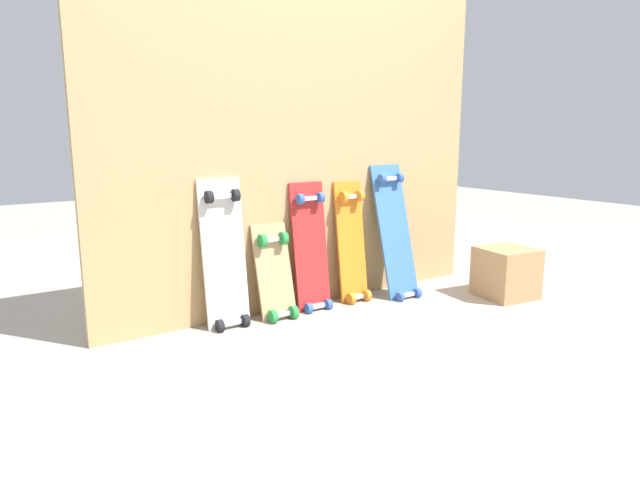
# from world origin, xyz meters

# --- Properties ---
(ground_plane) EXTENTS (12.00, 12.00, 0.00)m
(ground_plane) POSITION_xyz_m (0.00, 0.00, 0.00)
(ground_plane) COLOR #A89E8E
(plywood_wall_panel) EXTENTS (2.42, 0.04, 1.87)m
(plywood_wall_panel) POSITION_xyz_m (0.00, 0.07, 0.93)
(plywood_wall_panel) COLOR tan
(plywood_wall_panel) RESTS_ON ground
(skateboard_white) EXTENTS (0.23, 0.17, 0.82)m
(skateboard_white) POSITION_xyz_m (-0.54, -0.01, 0.35)
(skateboard_white) COLOR silver
(skateboard_white) RESTS_ON ground
(skateboard_natural) EXTENTS (0.21, 0.20, 0.57)m
(skateboard_natural) POSITION_xyz_m (-0.27, -0.04, 0.22)
(skateboard_natural) COLOR tan
(skateboard_natural) RESTS_ON ground
(skateboard_red) EXTENTS (0.21, 0.17, 0.78)m
(skateboard_red) POSITION_xyz_m (-0.02, -0.02, 0.32)
(skateboard_red) COLOR #B22626
(skateboard_red) RESTS_ON ground
(skateboard_orange) EXTENTS (0.19, 0.17, 0.76)m
(skateboard_orange) POSITION_xyz_m (0.26, -0.02, 0.32)
(skateboard_orange) COLOR orange
(skateboard_orange) RESTS_ON ground
(skateboard_blue) EXTENTS (0.22, 0.29, 0.86)m
(skateboard_blue) POSITION_xyz_m (0.55, -0.08, 0.36)
(skateboard_blue) COLOR #386BAD
(skateboard_blue) RESTS_ON ground
(wooden_crate) EXTENTS (0.34, 0.34, 0.30)m
(wooden_crate) POSITION_xyz_m (1.07, -0.49, 0.15)
(wooden_crate) COLOR tan
(wooden_crate) RESTS_ON ground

